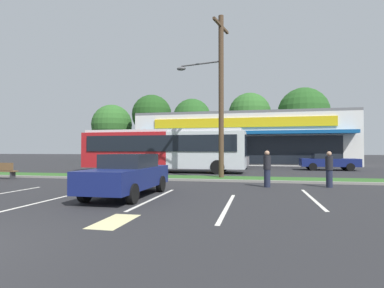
% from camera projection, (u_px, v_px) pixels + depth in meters
% --- Properties ---
extents(grass_median, '(56.00, 2.20, 0.12)m').
position_uv_depth(grass_median, '(161.00, 177.00, 18.46)').
color(grass_median, '#2D5B23').
rests_on(grass_median, ground_plane).
extents(curb_lip, '(56.00, 0.24, 0.12)m').
position_uv_depth(curb_lip, '(154.00, 179.00, 17.27)').
color(curb_lip, gray).
rests_on(curb_lip, ground_plane).
extents(parking_stripe_1, '(0.12, 4.80, 0.01)m').
position_uv_depth(parking_stripe_1, '(49.00, 200.00, 10.34)').
color(parking_stripe_1, silver).
rests_on(parking_stripe_1, ground_plane).
extents(parking_stripe_2, '(0.12, 4.80, 0.01)m').
position_uv_depth(parking_stripe_2, '(154.00, 198.00, 10.73)').
color(parking_stripe_2, silver).
rests_on(parking_stripe_2, ground_plane).
extents(parking_stripe_3, '(0.12, 4.80, 0.01)m').
position_uv_depth(parking_stripe_3, '(227.00, 206.00, 9.19)').
color(parking_stripe_3, silver).
rests_on(parking_stripe_3, ground_plane).
extents(parking_stripe_4, '(0.12, 4.80, 0.01)m').
position_uv_depth(parking_stripe_4, '(312.00, 198.00, 10.74)').
color(parking_stripe_4, silver).
rests_on(parking_stripe_4, ground_plane).
extents(lot_arrow, '(0.70, 1.60, 0.01)m').
position_uv_depth(lot_arrow, '(115.00, 221.00, 7.28)').
color(lot_arrow, beige).
rests_on(lot_arrow, ground_plane).
extents(storefront_building, '(24.41, 13.03, 6.02)m').
position_uv_depth(storefront_building, '(243.00, 140.00, 39.07)').
color(storefront_building, silver).
rests_on(storefront_building, ground_plane).
extents(tree_far_left, '(6.89, 6.89, 9.55)m').
position_uv_depth(tree_far_left, '(112.00, 125.00, 53.29)').
color(tree_far_left, '#473323').
rests_on(tree_far_left, ground_plane).
extents(tree_left, '(6.45, 6.45, 10.73)m').
position_uv_depth(tree_left, '(152.00, 115.00, 50.36)').
color(tree_left, '#473323').
rests_on(tree_left, ground_plane).
extents(tree_mid_left, '(5.76, 5.76, 9.54)m').
position_uv_depth(tree_mid_left, '(192.00, 118.00, 47.07)').
color(tree_mid_left, '#473323').
rests_on(tree_mid_left, ground_plane).
extents(tree_mid, '(6.77, 6.77, 10.93)m').
position_uv_depth(tree_mid, '(250.00, 114.00, 49.70)').
color(tree_mid, '#473323').
rests_on(tree_mid, ground_plane).
extents(tree_mid_right, '(7.73, 7.73, 11.28)m').
position_uv_depth(tree_mid_right, '(304.00, 113.00, 47.31)').
color(tree_mid_right, '#473323').
rests_on(tree_mid_right, ground_plane).
extents(utility_pole, '(3.15, 2.37, 9.54)m').
position_uv_depth(utility_pole, '(219.00, 91.00, 17.99)').
color(utility_pole, '#4C3826').
rests_on(utility_pole, ground_plane).
extents(city_bus, '(12.63, 2.85, 3.25)m').
position_uv_depth(city_bus, '(163.00, 149.00, 23.77)').
color(city_bus, '#AD191E').
rests_on(city_bus, ground_plane).
extents(bus_stop_bench, '(1.60, 0.45, 0.95)m').
position_uv_depth(bus_stop_bench, '(3.00, 170.00, 18.14)').
color(bus_stop_bench, brown).
rests_on(bus_stop_bench, ground_plane).
extents(car_0, '(4.61, 1.98, 1.39)m').
position_uv_depth(car_0, '(328.00, 161.00, 26.04)').
color(car_0, navy).
rests_on(car_0, ground_plane).
extents(car_2, '(4.17, 1.97, 1.55)m').
position_uv_depth(car_2, '(226.00, 160.00, 28.35)').
color(car_2, slate).
rests_on(car_2, ground_plane).
extents(car_4, '(1.86, 4.68, 1.54)m').
position_uv_depth(car_4, '(128.00, 175.00, 11.28)').
color(car_4, navy).
rests_on(car_4, ground_plane).
extents(pedestrian_near_bench, '(0.33, 0.33, 1.63)m').
position_uv_depth(pedestrian_near_bench, '(329.00, 169.00, 13.96)').
color(pedestrian_near_bench, '#1E2338').
rests_on(pedestrian_near_bench, ground_plane).
extents(pedestrian_by_pole, '(0.34, 0.34, 1.66)m').
position_uv_depth(pedestrian_by_pole, '(267.00, 169.00, 14.04)').
color(pedestrian_by_pole, '#1E2338').
rests_on(pedestrian_by_pole, ground_plane).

